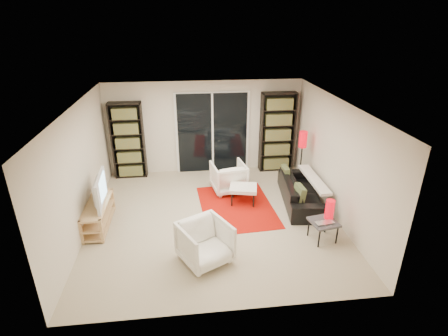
# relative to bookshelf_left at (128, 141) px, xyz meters

# --- Properties ---
(floor) EXTENTS (5.00, 5.00, 0.00)m
(floor) POSITION_rel_bookshelf_left_xyz_m (1.95, -2.33, -0.98)
(floor) COLOR tan
(floor) RESTS_ON ground
(wall_back) EXTENTS (5.00, 0.02, 2.40)m
(wall_back) POSITION_rel_bookshelf_left_xyz_m (1.95, 0.17, 0.22)
(wall_back) COLOR beige
(wall_back) RESTS_ON ground
(wall_front) EXTENTS (5.00, 0.02, 2.40)m
(wall_front) POSITION_rel_bookshelf_left_xyz_m (1.95, -4.83, 0.22)
(wall_front) COLOR beige
(wall_front) RESTS_ON ground
(wall_left) EXTENTS (0.02, 5.00, 2.40)m
(wall_left) POSITION_rel_bookshelf_left_xyz_m (-0.55, -2.33, 0.22)
(wall_left) COLOR beige
(wall_left) RESTS_ON ground
(wall_right) EXTENTS (0.02, 5.00, 2.40)m
(wall_right) POSITION_rel_bookshelf_left_xyz_m (4.45, -2.33, 0.22)
(wall_right) COLOR beige
(wall_right) RESTS_ON ground
(ceiling) EXTENTS (5.00, 5.00, 0.02)m
(ceiling) POSITION_rel_bookshelf_left_xyz_m (1.95, -2.33, 1.42)
(ceiling) COLOR white
(ceiling) RESTS_ON wall_back
(sliding_door) EXTENTS (1.92, 0.08, 2.16)m
(sliding_door) POSITION_rel_bookshelf_left_xyz_m (2.15, 0.13, 0.07)
(sliding_door) COLOR white
(sliding_door) RESTS_ON ground
(bookshelf_left) EXTENTS (0.80, 0.30, 1.95)m
(bookshelf_left) POSITION_rel_bookshelf_left_xyz_m (0.00, 0.00, 0.00)
(bookshelf_left) COLOR black
(bookshelf_left) RESTS_ON ground
(bookshelf_right) EXTENTS (0.90, 0.30, 2.10)m
(bookshelf_right) POSITION_rel_bookshelf_left_xyz_m (3.85, -0.00, 0.07)
(bookshelf_right) COLOR black
(bookshelf_right) RESTS_ON ground
(tv_stand) EXTENTS (0.42, 1.30, 0.50)m
(tv_stand) POSITION_rel_bookshelf_left_xyz_m (-0.35, -2.34, -0.71)
(tv_stand) COLOR #E8C886
(tv_stand) RESTS_ON floor
(tv) EXTENTS (0.20, 1.03, 0.59)m
(tv) POSITION_rel_bookshelf_left_xyz_m (-0.33, -2.34, -0.18)
(tv) COLOR black
(tv) RESTS_ON tv_stand
(rug) EXTENTS (1.68, 2.18, 0.01)m
(rug) POSITION_rel_bookshelf_left_xyz_m (2.49, -1.91, -0.97)
(rug) COLOR #B81007
(rug) RESTS_ON floor
(sofa) EXTENTS (0.98, 2.01, 0.56)m
(sofa) POSITION_rel_bookshelf_left_xyz_m (3.95, -1.88, -0.69)
(sofa) COLOR black
(sofa) RESTS_ON floor
(armchair_back) EXTENTS (0.87, 0.89, 0.71)m
(armchair_back) POSITION_rel_bookshelf_left_xyz_m (2.41, -1.12, -0.62)
(armchair_back) COLOR white
(armchair_back) RESTS_ON floor
(armchair_front) EXTENTS (1.05, 1.06, 0.72)m
(armchair_front) POSITION_rel_bookshelf_left_xyz_m (1.69, -3.67, -0.61)
(armchair_front) COLOR white
(armchair_front) RESTS_ON floor
(ottoman) EXTENTS (0.68, 0.60, 0.40)m
(ottoman) POSITION_rel_bookshelf_left_xyz_m (2.66, -1.74, -0.63)
(ottoman) COLOR white
(ottoman) RESTS_ON floor
(side_table) EXTENTS (0.55, 0.55, 0.40)m
(side_table) POSITION_rel_bookshelf_left_xyz_m (3.91, -3.31, -0.62)
(side_table) COLOR #403F44
(side_table) RESTS_ON floor
(laptop) EXTENTS (0.38, 0.28, 0.03)m
(laptop) POSITION_rel_bookshelf_left_xyz_m (3.90, -3.43, -0.56)
(laptop) COLOR silver
(laptop) RESTS_ON side_table
(table_lamp) EXTENTS (0.17, 0.17, 0.37)m
(table_lamp) POSITION_rel_bookshelf_left_xyz_m (4.03, -3.21, -0.39)
(table_lamp) COLOR red
(table_lamp) RESTS_ON side_table
(floor_lamp) EXTENTS (0.21, 0.21, 1.41)m
(floor_lamp) POSITION_rel_bookshelf_left_xyz_m (4.17, -1.08, 0.10)
(floor_lamp) COLOR black
(floor_lamp) RESTS_ON floor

